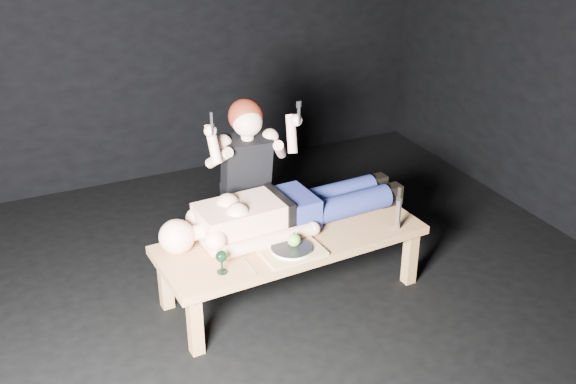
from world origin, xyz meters
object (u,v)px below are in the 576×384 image
at_px(goblet, 222,262).
at_px(carving_knife, 399,208).
at_px(kneeling_woman, 244,179).
at_px(table, 291,265).
at_px(lying_man, 288,205).
at_px(serving_tray, 292,252).

relative_size(goblet, carving_knife, 0.48).
bearing_deg(goblet, kneeling_woman, 59.81).
bearing_deg(goblet, table, 21.12).
bearing_deg(kneeling_woman, carving_knife, -38.49).
xyz_separation_m(table, carving_knife, (0.68, -0.21, 0.38)).
relative_size(lying_man, serving_tray, 4.97).
height_order(kneeling_woman, serving_tray, kneeling_woman).
xyz_separation_m(table, kneeling_woman, (-0.11, 0.56, 0.42)).
height_order(table, kneeling_woman, kneeling_woman).
relative_size(lying_man, goblet, 12.76).
xyz_separation_m(lying_man, kneeling_woman, (-0.15, 0.40, 0.06)).
height_order(table, lying_man, lying_man).
height_order(lying_man, goblet, lying_man).
bearing_deg(lying_man, table, -110.44).
bearing_deg(kneeling_woman, goblet, -114.60).
bearing_deg(carving_knife, table, 159.66).
distance_m(kneeling_woman, carving_knife, 1.10).
xyz_separation_m(serving_tray, goblet, (-0.47, -0.02, 0.06)).
distance_m(table, goblet, 0.67).
bearing_deg(serving_tray, carving_knife, -1.23).
distance_m(serving_tray, carving_knife, 0.78).
height_order(serving_tray, carving_knife, carving_knife).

